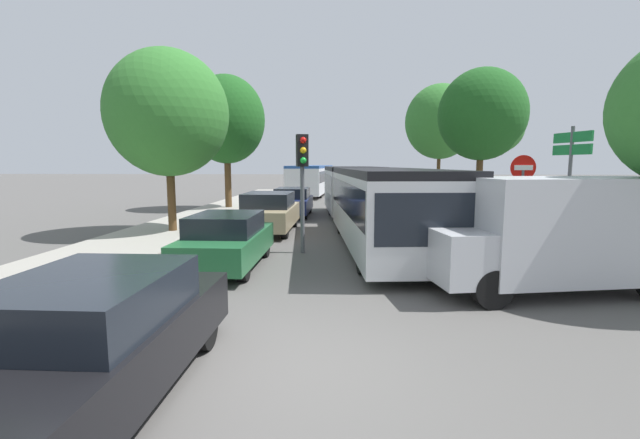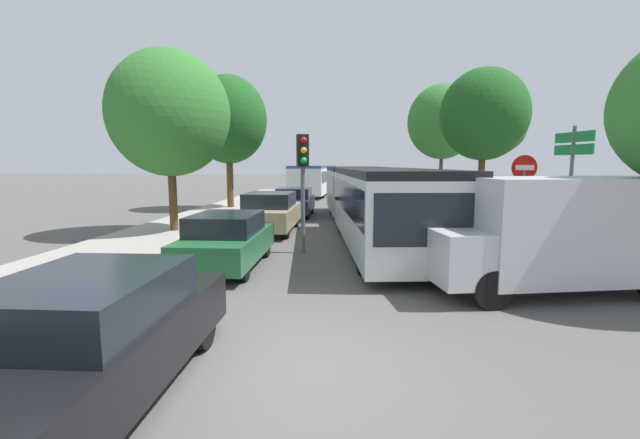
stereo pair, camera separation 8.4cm
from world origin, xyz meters
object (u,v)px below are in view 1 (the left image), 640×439
object	(u,v)px
articulated_bus	(367,195)
white_van	(560,231)
no_entry_sign	(522,189)
tree_right_mid	(484,117)
queued_car_green	(227,240)
tree_right_far	(440,122)
queued_car_black	(97,336)
queued_car_tan	(269,212)
tree_left_far	(226,122)
traffic_light	(302,167)
queued_car_navy	(293,202)
direction_sign_post	(570,165)
tree_left_mid	(168,113)
city_bus_rear	(312,178)

from	to	relation	value
articulated_bus	white_van	bearing A→B (deg)	18.58
no_entry_sign	tree_right_mid	world-z (taller)	tree_right_mid
queued_car_green	tree_right_far	bearing A→B (deg)	-25.55
queued_car_black	queued_car_tan	world-z (taller)	queued_car_tan
tree_left_far	articulated_bus	bearing A→B (deg)	-44.51
articulated_bus	tree_left_far	world-z (taller)	tree_left_far
traffic_light	no_entry_sign	world-z (taller)	traffic_light
traffic_light	tree_left_far	size ratio (longest dim) A/B	0.46
queued_car_navy	tree_right_mid	size ratio (longest dim) A/B	0.60
articulated_bus	queued_car_navy	bearing A→B (deg)	-148.54
direction_sign_post	tree_left_far	bearing A→B (deg)	-55.34
queued_car_black	traffic_light	xyz separation A→B (m)	(1.47, 7.89, 1.78)
traffic_light	tree_left_mid	distance (m)	6.24
direction_sign_post	no_entry_sign	bearing A→B (deg)	-16.44
tree_right_mid	queued_car_green	bearing A→B (deg)	-134.28
queued_car_navy	queued_car_green	bearing A→B (deg)	178.13
traffic_light	queued_car_black	bearing A→B (deg)	-27.69
no_entry_sign	queued_car_green	bearing A→B (deg)	-75.42
queued_car_black	no_entry_sign	distance (m)	11.19
city_bus_rear	queued_car_green	distance (m)	25.26
queued_car_tan	queued_car_black	bearing A→B (deg)	-179.16
white_van	tree_left_mid	xyz separation A→B (m)	(-10.64, 6.51, 3.11)
no_entry_sign	traffic_light	bearing A→B (deg)	-88.36
queued_car_tan	queued_car_navy	xyz separation A→B (m)	(0.28, 5.10, -0.06)
articulated_bus	no_entry_sign	size ratio (longest dim) A/B	5.87
tree_left_mid	tree_left_far	xyz separation A→B (m)	(-0.25, 8.51, 0.52)
tree_right_mid	tree_left_far	bearing A→B (deg)	161.63
queued_car_navy	direction_sign_post	xyz separation A→B (m)	(8.79, -8.70, 1.85)
white_van	queued_car_black	bearing A→B (deg)	21.93
tree_left_far	tree_right_mid	xyz separation A→B (m)	(12.68, -4.21, -0.26)
white_van	direction_sign_post	distance (m)	4.25
traffic_light	queued_car_navy	bearing A→B (deg)	171.58
articulated_bus	traffic_light	world-z (taller)	traffic_light
direction_sign_post	tree_left_far	distance (m)	17.34
tree_left_mid	tree_right_mid	world-z (taller)	tree_right_mid
queued_car_black	direction_sign_post	bearing A→B (deg)	-48.04
city_bus_rear	queued_car_black	size ratio (longest dim) A/B	2.79
articulated_bus	direction_sign_post	distance (m)	6.88
tree_right_far	queued_car_navy	bearing A→B (deg)	-135.71
articulated_bus	tree_right_mid	bearing A→B (deg)	115.16
tree_right_far	queued_car_tan	bearing A→B (deg)	-123.70
queued_car_navy	direction_sign_post	world-z (taller)	direction_sign_post
direction_sign_post	tree_right_mid	size ratio (longest dim) A/B	0.54
queued_car_black	tree_right_mid	xyz separation A→B (m)	(8.78, 15.26, 3.89)
direction_sign_post	traffic_light	bearing A→B (deg)	-12.63
white_van	tree_right_far	world-z (taller)	tree_right_far
queued_car_tan	tree_right_mid	size ratio (longest dim) A/B	0.65
tree_right_far	white_van	bearing A→B (deg)	-95.60
queued_car_green	no_entry_sign	distance (m)	8.25
city_bus_rear	queued_car_navy	xyz separation A→B (m)	(0.17, -14.56, -0.70)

